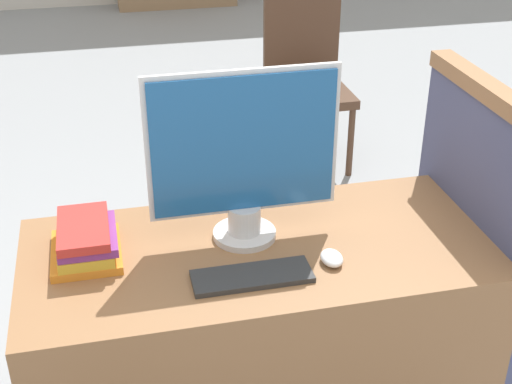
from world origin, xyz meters
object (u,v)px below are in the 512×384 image
(keyboard, at_px, (252,276))
(book_stack, at_px, (86,240))
(far_chair, at_px, (306,74))
(mouse, at_px, (332,258))
(monitor, at_px, (244,157))

(keyboard, relative_size, book_stack, 1.20)
(keyboard, bearing_deg, far_chair, 69.59)
(far_chair, bearing_deg, keyboard, -105.90)
(keyboard, distance_m, mouse, 0.24)
(book_stack, bearing_deg, keyboard, -26.60)
(mouse, distance_m, book_stack, 0.71)
(book_stack, height_order, far_chair, far_chair)
(monitor, relative_size, keyboard, 1.67)
(mouse, bearing_deg, book_stack, 163.86)
(monitor, bearing_deg, mouse, -42.52)
(monitor, distance_m, keyboard, 0.34)
(monitor, bearing_deg, keyboard, -96.60)
(mouse, distance_m, far_chair, 2.19)
(monitor, relative_size, far_chair, 0.58)
(keyboard, height_order, mouse, mouse)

